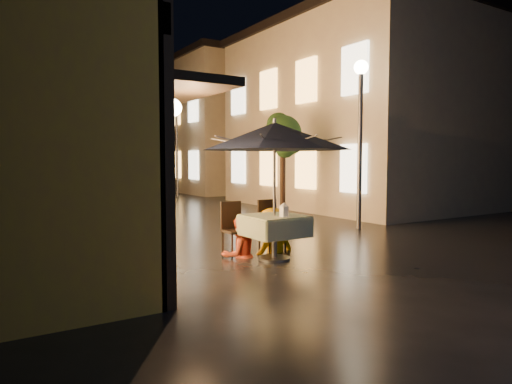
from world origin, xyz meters
TOP-DOWN VIEW (x-y plane):
  - ground at (0.00, 0.00)m, footprint 90.00×90.00m
  - east_building_near at (7.49, 6.50)m, footprint 7.30×9.30m
  - east_building_far at (7.49, 18.00)m, footprint 7.30×10.30m
  - street_tree at (2.41, 4.51)m, footprint 1.43×1.20m
  - streetlamp_near at (3.00, 2.00)m, footprint 0.36×0.36m
  - streetlamp_far at (3.00, 14.00)m, footprint 0.36×0.36m
  - cafe_table at (-0.89, 0.13)m, footprint 0.99×0.99m
  - patio_umbrella at (-0.89, 0.13)m, footprint 2.62×2.62m
  - cafe_chair_left at (-1.29, 0.87)m, footprint 0.42×0.42m
  - cafe_chair_right at (-0.49, 0.87)m, footprint 0.42×0.42m
  - table_lantern at (-0.89, -0.16)m, footprint 0.16×0.16m
  - person_orange at (-1.30, 0.67)m, footprint 0.68×0.54m
  - person_yellow at (-0.54, 0.71)m, footprint 1.10×0.69m
  - bicycle_0 at (-2.49, 3.75)m, footprint 1.94×0.93m
  - bicycle_1 at (-2.53, 4.36)m, footprint 1.81×0.80m
  - bicycle_2 at (-2.65, 6.13)m, footprint 1.88×0.67m
  - bicycle_3 at (-2.44, 6.83)m, footprint 1.62×0.99m
  - bicycle_4 at (-2.35, 7.24)m, footprint 1.64×0.98m

SIDE VIEW (x-z plane):
  - ground at x=0.00m, z-range 0.00..0.00m
  - bicycle_4 at x=-2.35m, z-range 0.00..0.81m
  - bicycle_3 at x=-2.44m, z-range 0.00..0.94m
  - bicycle_0 at x=-2.49m, z-range 0.00..0.98m
  - bicycle_2 at x=-2.65m, z-range 0.00..0.99m
  - bicycle_1 at x=-2.53m, z-range 0.00..1.05m
  - cafe_chair_left at x=-1.29m, z-range 0.05..1.03m
  - cafe_chair_right at x=-0.49m, z-range 0.05..1.03m
  - cafe_table at x=-0.89m, z-range 0.20..0.98m
  - person_orange at x=-1.30m, z-range 0.00..1.40m
  - person_yellow at x=-0.54m, z-range 0.00..1.63m
  - table_lantern at x=-0.89m, z-range 0.79..1.04m
  - patio_umbrella at x=-0.89m, z-range 0.92..3.38m
  - street_tree at x=2.41m, z-range 0.85..4.00m
  - streetlamp_near at x=3.00m, z-range 0.80..5.03m
  - streetlamp_far at x=3.00m, z-range 0.80..5.03m
  - east_building_near at x=7.49m, z-range 0.01..6.81m
  - east_building_far at x=7.49m, z-range 0.01..7.31m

